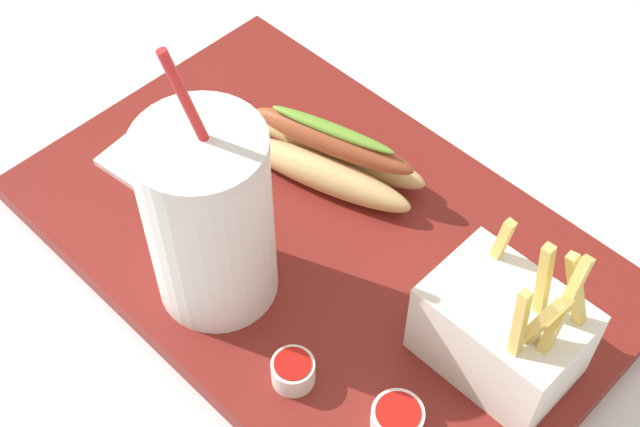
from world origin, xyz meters
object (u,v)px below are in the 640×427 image
Objects in this scene: ketchup_cup_1 at (293,370)px; napkin_stack at (180,156)px; soda_cup at (209,219)px; fries_basket at (503,331)px; hot_dog_1 at (332,157)px; ketchup_cup_2 at (398,417)px.

napkin_stack is (0.22, -0.08, -0.01)m from ketchup_cup_1.
soda_cup reaches higher than fries_basket.
fries_basket is at bearing -129.06° from ketchup_cup_1.
soda_cup is 2.12× the size of napkin_stack.
fries_basket is (-0.19, -0.10, -0.04)m from soda_cup.
napkin_stack is at bearing -19.83° from ketchup_cup_1.
ketchup_cup_1 is (-0.12, 0.16, -0.01)m from hot_dog_1.
napkin_stack is at bearing -10.27° from ketchup_cup_2.
soda_cup is 1.37× the size of hot_dog_1.
ketchup_cup_2 reaches higher than napkin_stack.
soda_cup reaches higher than ketchup_cup_2.
soda_cup is 0.22m from fries_basket.
soda_cup reaches higher than napkin_stack.
soda_cup is 1.63× the size of fries_basket.
soda_cup is at bearing 2.81° from ketchup_cup_2.
soda_cup is 6.24× the size of ketchup_cup_2.
napkin_stack is at bearing 36.36° from hot_dog_1.
hot_dog_1 is (0.02, -0.14, -0.06)m from soda_cup.
ketchup_cup_1 is 0.85× the size of ketchup_cup_2.
hot_dog_1 is 1.55× the size of napkin_stack.
hot_dog_1 is 0.23m from ketchup_cup_2.
hot_dog_1 is (0.21, -0.04, -0.02)m from fries_basket.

